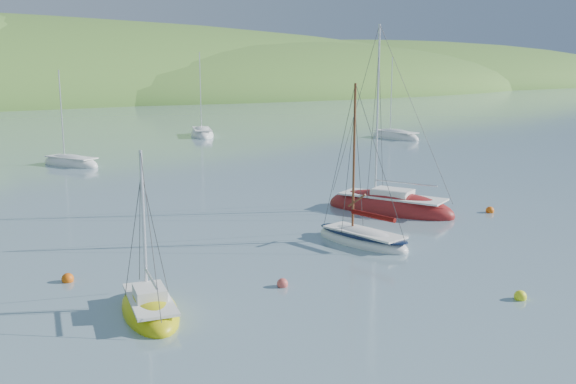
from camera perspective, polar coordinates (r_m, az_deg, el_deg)
ground at (r=26.34m, az=12.78°, el=-8.22°), size 700.00×700.00×0.00m
daysailer_white at (r=31.97m, az=6.63°, el=-4.18°), size 2.74×5.67×8.37m
sloop_red at (r=38.99m, az=9.02°, el=-1.41°), size 5.65×8.51×11.93m
sailboat_yellow at (r=23.56m, az=-12.18°, el=-10.13°), size 2.93×5.06×6.31m
distant_sloop_a at (r=59.51m, az=-18.75°, el=2.40°), size 4.66×6.66×9.00m
distant_sloop_b at (r=80.87m, az=-7.64°, el=5.09°), size 5.57×8.27×11.15m
distant_sloop_d at (r=78.48m, az=9.50°, el=4.84°), size 2.65×7.36×10.47m
mooring_buoys at (r=29.17m, az=6.02°, el=-5.84°), size 24.88×12.22×0.49m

